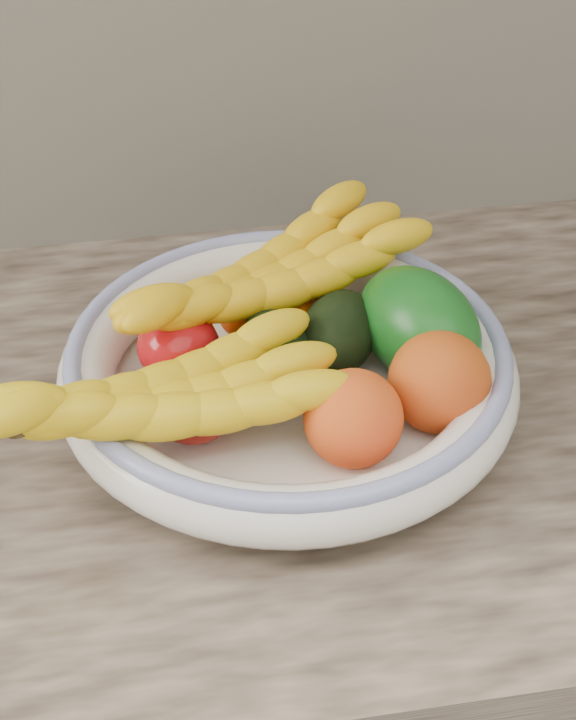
% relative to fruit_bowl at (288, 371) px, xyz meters
% --- Properties ---
extents(kitchen_counter, '(2.44, 0.66, 1.40)m').
position_rel_fruit_bowl_xyz_m(kitchen_counter, '(0.00, 0.03, -0.48)').
color(kitchen_counter, brown).
rests_on(kitchen_counter, ground).
extents(fruit_bowl, '(0.39, 0.39, 0.08)m').
position_rel_fruit_bowl_xyz_m(fruit_bowl, '(0.00, 0.00, 0.00)').
color(fruit_bowl, white).
rests_on(fruit_bowl, kitchen_counter).
extents(clementine_back_left, '(0.06, 0.06, 0.04)m').
position_rel_fruit_bowl_xyz_m(clementine_back_left, '(-0.03, 0.08, 0.01)').
color(clementine_back_left, '#E24C04').
rests_on(clementine_back_left, fruit_bowl).
extents(clementine_back_right, '(0.05, 0.05, 0.05)m').
position_rel_fruit_bowl_xyz_m(clementine_back_right, '(0.04, 0.10, 0.01)').
color(clementine_back_right, '#ED6204').
rests_on(clementine_back_right, fruit_bowl).
extents(clementine_back_mid, '(0.06, 0.06, 0.05)m').
position_rel_fruit_bowl_xyz_m(clementine_back_mid, '(0.01, 0.07, 0.01)').
color(clementine_back_mid, '#FA5E05').
rests_on(clementine_back_mid, fruit_bowl).
extents(tomato_left, '(0.07, 0.07, 0.06)m').
position_rel_fruit_bowl_xyz_m(tomato_left, '(-0.09, 0.03, 0.01)').
color(tomato_left, red).
rests_on(tomato_left, fruit_bowl).
extents(tomato_near_left, '(0.09, 0.09, 0.07)m').
position_rel_fruit_bowl_xyz_m(tomato_near_left, '(-0.08, -0.04, 0.01)').
color(tomato_near_left, '#A00D08').
rests_on(tomato_near_left, fruit_bowl).
extents(avocado_center, '(0.07, 0.10, 0.06)m').
position_rel_fruit_bowl_xyz_m(avocado_center, '(-0.01, 0.01, 0.02)').
color(avocado_center, black).
rests_on(avocado_center, fruit_bowl).
extents(avocado_right, '(0.10, 0.12, 0.07)m').
position_rel_fruit_bowl_xyz_m(avocado_right, '(0.05, 0.02, 0.02)').
color(avocado_right, black).
rests_on(avocado_right, fruit_bowl).
extents(green_mango, '(0.15, 0.16, 0.11)m').
position_rel_fruit_bowl_xyz_m(green_mango, '(0.11, 0.01, 0.03)').
color(green_mango, '#0E4E12').
rests_on(green_mango, fruit_bowl).
extents(peach_front, '(0.09, 0.09, 0.08)m').
position_rel_fruit_bowl_xyz_m(peach_front, '(0.04, -0.09, 0.02)').
color(peach_front, orange).
rests_on(peach_front, fruit_bowl).
extents(peach_right, '(0.09, 0.09, 0.08)m').
position_rel_fruit_bowl_xyz_m(peach_right, '(0.11, -0.06, 0.02)').
color(peach_right, orange).
rests_on(peach_right, fruit_bowl).
extents(banana_bunch_back, '(0.34, 0.25, 0.09)m').
position_rel_fruit_bowl_xyz_m(banana_bunch_back, '(-0.01, 0.07, 0.04)').
color(banana_bunch_back, yellow).
rests_on(banana_bunch_back, fruit_bowl).
extents(banana_bunch_front, '(0.33, 0.19, 0.08)m').
position_rel_fruit_bowl_xyz_m(banana_bunch_front, '(-0.11, -0.07, 0.03)').
color(banana_bunch_front, yellow).
rests_on(banana_bunch_front, fruit_bowl).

